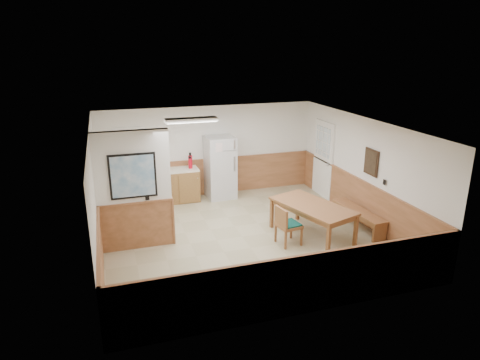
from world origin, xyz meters
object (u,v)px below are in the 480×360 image
object	(u,v)px
refrigerator	(220,167)
soap_bottle	(128,169)
dining_table	(312,209)
fire_extinguisher	(190,161)
dining_chair	(285,223)
dining_bench	(358,214)

from	to	relation	value
refrigerator	soap_bottle	bearing A→B (deg)	176.91
dining_table	fire_extinguisher	bearing A→B (deg)	105.90
dining_table	soap_bottle	bearing A→B (deg)	122.22
dining_chair	soap_bottle	distance (m)	4.46
dining_chair	fire_extinguisher	xyz separation A→B (m)	(-1.35, 3.29, 0.59)
dining_table	dining_chair	world-z (taller)	dining_chair
refrigerator	soap_bottle	world-z (taller)	refrigerator
soap_bottle	fire_extinguisher	bearing A→B (deg)	0.37
refrigerator	dining_bench	bearing A→B (deg)	-53.01
soap_bottle	refrigerator	bearing A→B (deg)	-0.33
dining_bench	dining_chair	size ratio (longest dim) A/B	1.95
refrigerator	dining_bench	xyz separation A→B (m)	(2.49, -2.99, -0.51)
fire_extinguisher	refrigerator	bearing A→B (deg)	-26.20
refrigerator	dining_chair	distance (m)	3.33
dining_table	dining_bench	bearing A→B (deg)	-14.30
dining_table	refrigerator	bearing A→B (deg)	94.28
dining_chair	fire_extinguisher	bearing A→B (deg)	103.32
dining_table	dining_chair	size ratio (longest dim) A/B	2.46
fire_extinguisher	soap_bottle	bearing A→B (deg)	155.86
dining_chair	refrigerator	bearing A→B (deg)	90.23
refrigerator	dining_bench	distance (m)	3.93
dining_bench	fire_extinguisher	world-z (taller)	fire_extinguisher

